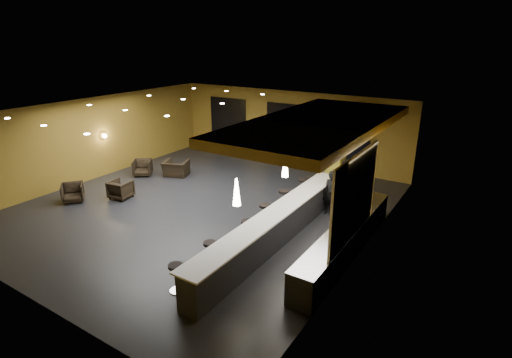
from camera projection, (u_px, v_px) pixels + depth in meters
The scene contains 35 objects.
floor at pixel (203, 207), 14.77m from camera, with size 12.00×13.00×0.10m, color black.
ceiling at pixel (198, 110), 13.54m from camera, with size 12.00×13.00×0.10m, color black.
wall_back at pixel (288, 127), 19.36m from camera, with size 12.00×0.10×3.50m, color olive.
wall_front at pixel (13, 234), 8.95m from camera, with size 12.00×0.10×3.50m, color olive.
wall_left at pixel (92, 139), 17.20m from camera, with size 0.10×13.00×3.50m, color olive.
wall_right at pixel (369, 195), 11.11m from camera, with size 0.10×13.00×3.50m, color olive.
wood_soffit at pixel (319, 124), 12.39m from camera, with size 3.60×8.00×0.28m, color #B28834.
window_left at pixel (228, 121), 21.05m from camera, with size 2.20×0.06×2.40m, color black.
window_center at pixel (287, 129), 19.29m from camera, with size 2.20×0.06×2.40m, color black.
window_right at pixel (346, 136), 17.79m from camera, with size 2.20×0.06×2.40m, color black.
tile_backsplash at pixel (355, 198), 10.28m from camera, with size 0.06×3.20×2.40m, color white.
bar_counter at pixel (276, 228), 11.95m from camera, with size 0.60×8.00×1.00m, color black.
bar_top at pixel (276, 212), 11.77m from camera, with size 0.78×8.10×0.05m, color silver.
prep_counter at pixel (345, 241), 11.37m from camera, with size 0.70×6.00×0.86m, color black.
prep_top at pixel (347, 227), 11.21m from camera, with size 0.72×6.00×0.03m, color silver.
wall_shelf_lower at pixel (345, 214), 10.33m from camera, with size 0.30×1.50×0.03m, color silver.
wall_shelf_upper at pixel (347, 198), 10.17m from camera, with size 0.30×1.50×0.03m, color silver.
column at pixel (336, 152), 15.18m from camera, with size 0.60×0.60×3.50m, color olive.
wall_sconce at pixel (104, 136), 17.49m from camera, with size 0.22×0.22×0.22m, color #FFE5B2.
pendant_0 at pixel (237, 192), 9.73m from camera, with size 0.20×0.20×0.70m, color white.
pendant_1 at pixel (285, 165), 11.72m from camera, with size 0.20×0.20×0.70m, color white.
pendant_2 at pixel (320, 146), 13.71m from camera, with size 0.20×0.20×0.70m, color white.
staff_a at pixel (331, 193), 13.83m from camera, with size 0.58×0.38×1.59m, color black.
staff_b at pixel (347, 185), 14.23m from camera, with size 0.89×0.70×1.84m, color black.
staff_c at pixel (356, 197), 13.45m from camera, with size 0.80×0.52×1.63m, color black.
armchair_a at pixel (73, 193), 15.06m from camera, with size 0.75×0.78×0.71m, color black.
armchair_b at pixel (121, 189), 15.39m from camera, with size 0.76×0.78×0.71m, color black.
armchair_c at pixel (143, 168), 17.88m from camera, with size 0.77×0.79×0.72m, color black.
armchair_d at pixel (176, 168), 17.85m from camera, with size 1.06×0.93×0.69m, color black.
bar_stool_0 at pixel (176, 274), 9.69m from camera, with size 0.38×0.38×0.75m.
bar_stool_1 at pixel (210, 251), 10.76m from camera, with size 0.37×0.37×0.74m.
bar_stool_2 at pixel (248, 230), 11.84m from camera, with size 0.41×0.41×0.80m.
bar_stool_3 at pixel (265, 213), 13.01m from camera, with size 0.40×0.40×0.78m.
bar_stool_4 at pixel (284, 198), 14.10m from camera, with size 0.42×0.42×0.82m.
bar_stool_5 at pixel (304, 186), 15.14m from camera, with size 0.43×0.43×0.85m.
Camera 1 is at (8.89, -10.39, 5.95)m, focal length 28.00 mm.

